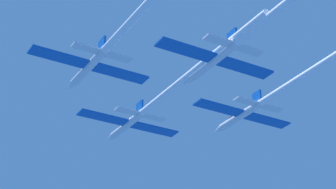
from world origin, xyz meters
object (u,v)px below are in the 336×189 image
at_px(jet_right_wing, 282,89).
at_px(jet_slot, 257,26).
at_px(jet_left_wing, 115,38).
at_px(jet_lead, 160,98).

relative_size(jet_right_wing, jet_slot, 1.05).
relative_size(jet_left_wing, jet_right_wing, 0.90).
bearing_deg(jet_lead, jet_right_wing, -37.83).
bearing_deg(jet_slot, jet_right_wing, 41.37).
bearing_deg(jet_left_wing, jet_slot, -45.90).
bearing_deg(jet_lead, jet_left_wing, -140.15).
bearing_deg(jet_right_wing, jet_slot, -138.63).
distance_m(jet_lead, jet_right_wing, 17.81).
distance_m(jet_lead, jet_slot, 23.16).
distance_m(jet_lead, jet_left_wing, 16.04).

